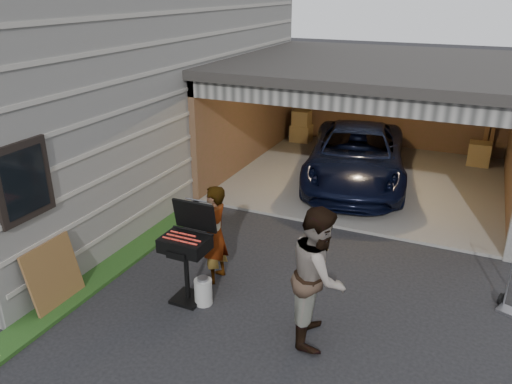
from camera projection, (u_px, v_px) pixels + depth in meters
ground at (216, 317)px, 7.25m from camera, size 80.00×80.00×0.00m
house at (71, 63)px, 11.85m from camera, size 7.00×11.00×5.50m
groundcover_strip at (48, 314)px, 7.26m from camera, size 0.50×8.00×0.06m
garage at (377, 102)px, 11.96m from camera, size 6.80×6.30×2.90m
minivan at (356, 158)px, 11.84m from camera, size 3.06×5.10×1.33m
woman at (214, 234)px, 7.88m from camera, size 0.41×0.61×1.64m
man at (319, 275)px, 6.51m from camera, size 0.93×1.08×1.92m
bbq_grill at (187, 246)px, 7.33m from camera, size 0.69×0.60×1.53m
propane_tank at (203, 292)px, 7.49m from camera, size 0.31×0.31×0.41m
plywood_panel at (54, 275)px, 7.37m from camera, size 0.25×0.91×1.00m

